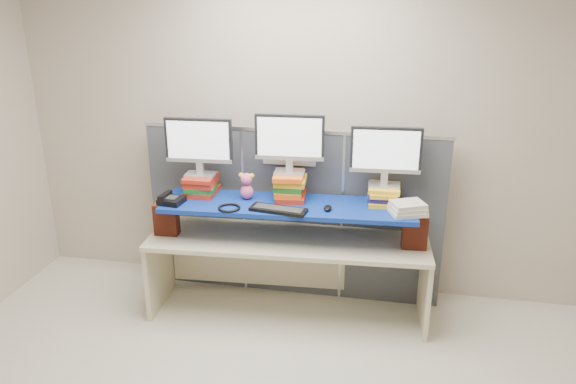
% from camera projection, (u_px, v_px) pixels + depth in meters
% --- Properties ---
extents(room, '(5.00, 4.00, 2.80)m').
position_uv_depth(room, '(232.00, 230.00, 3.04)').
color(room, beige).
rests_on(room, ground).
extents(cubicle_partition, '(2.60, 0.06, 1.53)m').
position_uv_depth(cubicle_partition, '(293.00, 213.00, 4.89)').
color(cubicle_partition, '#3E4249').
rests_on(cubicle_partition, ground).
extents(desk, '(2.33, 0.81, 0.70)m').
position_uv_depth(desk, '(288.00, 253.00, 4.64)').
color(desk, beige).
rests_on(desk, ground).
extents(brick_pier_left, '(0.20, 0.12, 0.27)m').
position_uv_depth(brick_pier_left, '(166.00, 219.00, 4.62)').
color(brick_pier_left, maroon).
rests_on(brick_pier_left, desk).
extents(brick_pier_right, '(0.20, 0.12, 0.27)m').
position_uv_depth(brick_pier_right, '(415.00, 232.00, 4.38)').
color(brick_pier_right, maroon).
rests_on(brick_pier_right, desk).
extents(blue_board, '(2.06, 0.63, 0.04)m').
position_uv_depth(blue_board, '(288.00, 206.00, 4.49)').
color(blue_board, navy).
rests_on(blue_board, brick_pier_left).
extents(book_stack_left, '(0.27, 0.31, 0.17)m').
position_uv_depth(book_stack_left, '(201.00, 185.00, 4.67)').
color(book_stack_left, red).
rests_on(book_stack_left, blue_board).
extents(book_stack_center, '(0.28, 0.32, 0.22)m').
position_uv_depth(book_stack_center, '(290.00, 186.00, 4.56)').
color(book_stack_center, red).
rests_on(book_stack_center, blue_board).
extents(book_stack_right, '(0.26, 0.32, 0.14)m').
position_uv_depth(book_stack_right, '(383.00, 194.00, 4.49)').
color(book_stack_right, yellow).
rests_on(book_stack_right, blue_board).
extents(monitor_left, '(0.55, 0.17, 0.48)m').
position_uv_depth(monitor_left, '(199.00, 143.00, 4.54)').
color(monitor_left, '#B7B6BC').
rests_on(monitor_left, book_stack_left).
extents(monitor_center, '(0.55, 0.17, 0.48)m').
position_uv_depth(monitor_center, '(290.00, 140.00, 4.43)').
color(monitor_center, '#B7B6BC').
rests_on(monitor_center, book_stack_center).
extents(monitor_right, '(0.55, 0.17, 0.48)m').
position_uv_depth(monitor_right, '(386.00, 153.00, 4.36)').
color(monitor_right, '#B7B6BC').
rests_on(monitor_right, book_stack_right).
extents(keyboard, '(0.46, 0.21, 0.03)m').
position_uv_depth(keyboard, '(278.00, 210.00, 4.34)').
color(keyboard, black).
rests_on(keyboard, blue_board).
extents(mouse, '(0.08, 0.12, 0.03)m').
position_uv_depth(mouse, '(328.00, 208.00, 4.36)').
color(mouse, black).
rests_on(mouse, blue_board).
extents(desk_phone, '(0.20, 0.19, 0.08)m').
position_uv_depth(desk_phone, '(171.00, 200.00, 4.49)').
color(desk_phone, black).
rests_on(desk_phone, blue_board).
extents(headset, '(0.24, 0.24, 0.02)m').
position_uv_depth(headset, '(229.00, 208.00, 4.38)').
color(headset, black).
rests_on(headset, blue_board).
extents(plush_toy, '(0.13, 0.10, 0.22)m').
position_uv_depth(plush_toy, '(247.00, 186.00, 4.55)').
color(plush_toy, '#F55D94').
rests_on(plush_toy, blue_board).
extents(binder_stack, '(0.32, 0.29, 0.09)m').
position_uv_depth(binder_stack, '(408.00, 208.00, 4.28)').
color(binder_stack, beige).
rests_on(binder_stack, blue_board).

